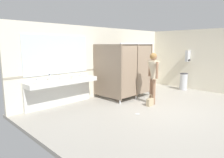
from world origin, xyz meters
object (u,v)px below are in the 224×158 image
at_px(handbag, 150,102).
at_px(paper_cup, 72,77).
at_px(soap_dispenser, 50,78).
at_px(trash_bin, 184,81).
at_px(person_standing, 153,72).
at_px(paper_towel_dispenser_upper, 188,56).

height_order(handbag, paper_cup, paper_cup).
height_order(handbag, soap_dispenser, soap_dispenser).
height_order(trash_bin, person_standing, person_standing).
bearing_deg(trash_bin, person_standing, -174.60).
xyz_separation_m(paper_towel_dispenser_upper, trash_bin, (-0.32, 0.00, -1.11)).
bearing_deg(trash_bin, paper_cup, 163.12).
height_order(paper_towel_dispenser_upper, paper_cup, paper_towel_dispenser_upper).
bearing_deg(handbag, paper_towel_dispenser_upper, 6.11).
xyz_separation_m(soap_dispenser, paper_cup, (0.64, -0.24, -0.03)).
bearing_deg(handbag, soap_dispenser, 139.24).
distance_m(person_standing, soap_dispenser, 3.30).
relative_size(trash_bin, soap_dispenser, 3.94).
relative_size(paper_towel_dispenser_upper, handbag, 1.29).
distance_m(paper_towel_dispenser_upper, paper_cup, 5.35).
xyz_separation_m(trash_bin, person_standing, (-2.78, -0.26, 0.71)).
xyz_separation_m(paper_towel_dispenser_upper, soap_dispenser, (-5.76, 1.70, -0.51)).
xyz_separation_m(person_standing, paper_cup, (-2.02, 1.72, -0.15)).
bearing_deg(paper_cup, handbag, -46.05).
relative_size(paper_towel_dispenser_upper, soap_dispenser, 2.61).
bearing_deg(person_standing, handbag, -159.82).
height_order(paper_towel_dispenser_upper, person_standing, paper_towel_dispenser_upper).
distance_m(paper_towel_dispenser_upper, handbag, 3.64).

